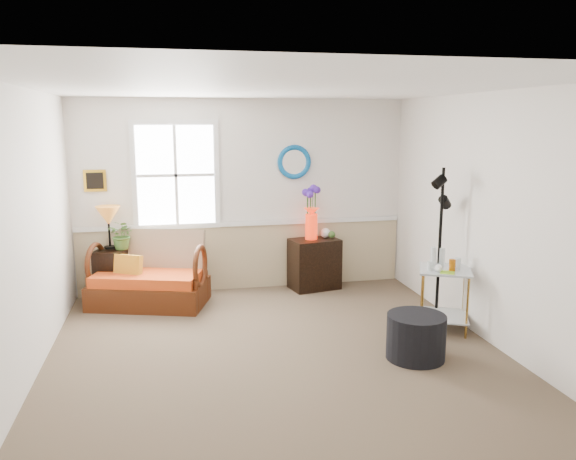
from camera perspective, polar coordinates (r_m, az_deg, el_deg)
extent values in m
cube|color=brown|center=(5.64, -0.85, -13.03)|extent=(4.50, 5.00, 0.01)
cube|color=white|center=(5.17, -0.93, 14.35)|extent=(4.50, 5.00, 0.01)
cube|color=silver|center=(7.69, -4.52, 3.49)|extent=(4.50, 0.01, 2.60)
cube|color=silver|center=(2.92, 8.80, -9.08)|extent=(4.50, 0.01, 2.60)
cube|color=silver|center=(5.31, -25.48, -0.93)|extent=(0.01, 5.00, 2.60)
cube|color=silver|center=(6.09, 20.35, 0.88)|extent=(0.01, 5.00, 2.60)
cube|color=tan|center=(7.82, -4.40, -2.71)|extent=(4.46, 0.02, 0.90)
cube|color=silver|center=(7.72, -4.45, 0.67)|extent=(4.46, 0.04, 0.06)
cube|color=gold|center=(7.63, -19.02, 4.76)|extent=(0.28, 0.03, 0.28)
torus|color=#0B76C9|center=(7.75, 0.63, 6.93)|extent=(0.47, 0.07, 0.47)
imported|color=#3B6129|center=(7.53, -16.45, -0.78)|extent=(0.49, 0.51, 0.30)
cylinder|color=black|center=(5.73, 12.86, -10.52)|extent=(0.60, 0.60, 0.44)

